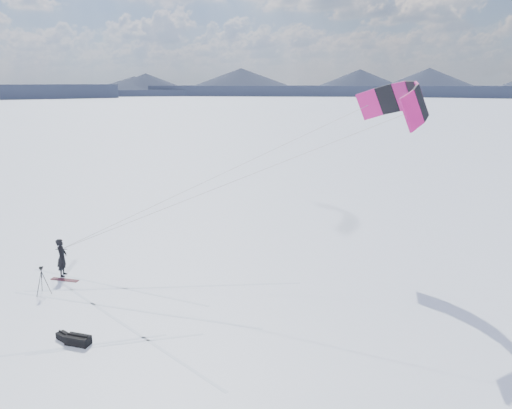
% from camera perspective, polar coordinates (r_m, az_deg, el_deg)
% --- Properties ---
extents(ground, '(1800.00, 1800.00, 0.00)m').
position_cam_1_polar(ground, '(23.16, -24.34, -10.78)').
color(ground, white).
extents(horizon_hills, '(704.47, 706.88, 8.95)m').
position_cam_1_polar(horizon_hills, '(21.96, -25.29, -1.92)').
color(horizon_hills, '#192033').
rests_on(horizon_hills, ground).
extents(snow_tracks, '(14.76, 10.25, 0.01)m').
position_cam_1_polar(snow_tracks, '(23.28, -26.16, -10.84)').
color(snow_tracks, silver).
rests_on(snow_tracks, ground).
extents(snowkiter, '(0.62, 0.78, 1.86)m').
position_cam_1_polar(snowkiter, '(26.24, -21.13, -7.57)').
color(snowkiter, black).
rests_on(snowkiter, ground).
extents(snowboard, '(1.41, 0.33, 0.04)m').
position_cam_1_polar(snowboard, '(25.63, -21.03, -8.03)').
color(snowboard, maroon).
rests_on(snowboard, ground).
extents(tripod, '(0.63, 0.63, 1.28)m').
position_cam_1_polar(tripod, '(24.13, -23.28, -7.55)').
color(tripod, black).
rests_on(tripod, ground).
extents(gear_bag_a, '(0.93, 0.50, 0.40)m').
position_cam_1_polar(gear_bag_a, '(19.57, -19.68, -14.38)').
color(gear_bag_a, black).
rests_on(gear_bag_a, ground).
extents(gear_bag_b, '(0.73, 0.57, 0.30)m').
position_cam_1_polar(gear_bag_b, '(20.07, -21.06, -13.91)').
color(gear_bag_b, black).
rests_on(gear_bag_b, ground).
extents(power_kite, '(16.97, 7.63, 7.89)m').
position_cam_1_polar(power_kite, '(24.69, 16.20, 11.18)').
color(power_kite, '#C1156E').
rests_on(power_kite, ground).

